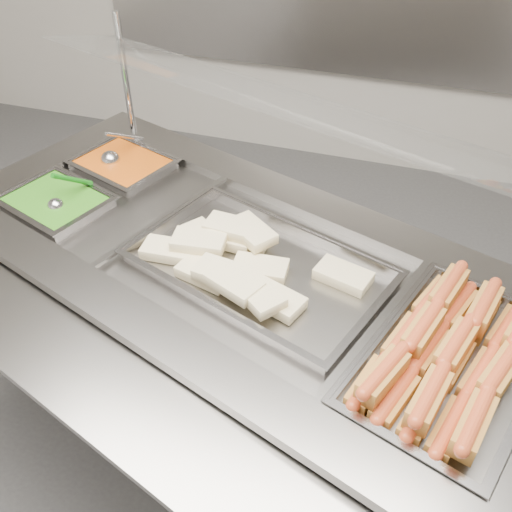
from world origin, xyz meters
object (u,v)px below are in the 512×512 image
(pan_wraps, at_px, (259,271))
(serving_spoon, at_px, (59,201))
(pan_hotdogs, at_px, (450,371))
(sneeze_guard, at_px, (291,107))
(steam_counter, at_px, (244,359))
(ladle, at_px, (112,159))

(pan_wraps, height_order, serving_spoon, serving_spoon)
(pan_hotdogs, relative_size, serving_spoon, 3.68)
(sneeze_guard, height_order, pan_wraps, sneeze_guard)
(pan_hotdogs, relative_size, pan_wraps, 0.82)
(steam_counter, distance_m, pan_hotdogs, 0.76)
(steam_counter, distance_m, pan_wraps, 0.44)
(steam_counter, xyz_separation_m, sneeze_guard, (0.07, 0.21, 0.83))
(sneeze_guard, relative_size, ladle, 8.73)
(steam_counter, height_order, sneeze_guard, sneeze_guard)
(sneeze_guard, bearing_deg, serving_spoon, -168.46)
(sneeze_guard, bearing_deg, pan_wraps, -94.04)
(pan_hotdogs, relative_size, ladle, 3.33)
(steam_counter, height_order, ladle, ladle)
(pan_hotdogs, bearing_deg, steam_counter, 160.61)
(pan_wraps, bearing_deg, sneeze_guard, 85.96)
(steam_counter, relative_size, serving_spoon, 11.94)
(pan_hotdogs, distance_m, ladle, 1.34)
(pan_wraps, distance_m, ladle, 0.77)
(sneeze_guard, distance_m, ladle, 0.79)
(pan_hotdogs, bearing_deg, pan_wraps, 160.61)
(pan_hotdogs, height_order, serving_spoon, serving_spoon)
(sneeze_guard, relative_size, pan_hotdogs, 2.62)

